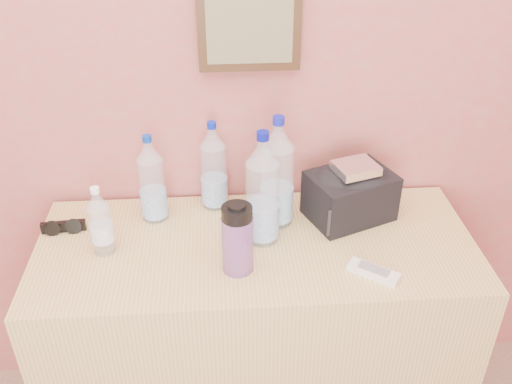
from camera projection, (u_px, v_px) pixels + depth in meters
picture_frame at (249, 28)px, 1.64m from camera, size 0.30×0.03×0.25m
dresser at (256, 340)px, 1.94m from camera, size 1.32×0.55×0.83m
pet_large_a at (214, 170)px, 1.83m from camera, size 0.08×0.08×0.30m
pet_large_b at (152, 183)px, 1.77m from camera, size 0.08×0.08×0.29m
pet_large_c at (277, 178)px, 1.73m from camera, size 0.10×0.10×0.36m
pet_large_d at (262, 194)px, 1.66m from camera, size 0.10×0.10×0.36m
pet_small at (101, 224)px, 1.64m from camera, size 0.06×0.06×0.22m
nalgene_bottle at (237, 238)px, 1.56m from camera, size 0.09×0.09×0.22m
sunglasses at (64, 226)px, 1.76m from camera, size 0.14×0.06×0.03m
ac_remote at (373, 272)px, 1.59m from camera, size 0.14×0.12×0.02m
toiletry_bag at (350, 193)px, 1.80m from camera, size 0.30×0.27×0.17m
foil_packet at (356, 168)px, 1.73m from camera, size 0.15×0.14×0.03m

